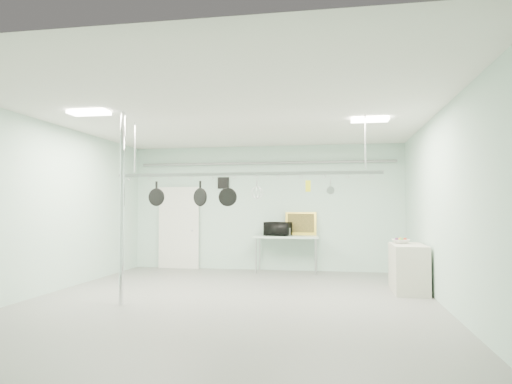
% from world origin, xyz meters
% --- Properties ---
extents(floor, '(8.00, 8.00, 0.00)m').
position_xyz_m(floor, '(0.00, 0.00, 0.00)').
color(floor, gray).
rests_on(floor, ground).
extents(ceiling, '(7.00, 8.00, 0.02)m').
position_xyz_m(ceiling, '(0.00, 0.00, 3.19)').
color(ceiling, silver).
rests_on(ceiling, back_wall).
extents(back_wall, '(7.00, 0.02, 3.20)m').
position_xyz_m(back_wall, '(0.00, 3.99, 1.60)').
color(back_wall, '#B1D5C2').
rests_on(back_wall, floor).
extents(right_wall, '(0.02, 8.00, 3.20)m').
position_xyz_m(right_wall, '(3.49, 0.00, 1.60)').
color(right_wall, '#B1D5C2').
rests_on(right_wall, floor).
extents(door, '(1.10, 0.10, 2.20)m').
position_xyz_m(door, '(-2.30, 3.94, 1.05)').
color(door, silver).
rests_on(door, floor).
extents(wall_vent, '(0.30, 0.04, 0.30)m').
position_xyz_m(wall_vent, '(-1.10, 3.97, 2.25)').
color(wall_vent, black).
rests_on(wall_vent, back_wall).
extents(conduit_pipe, '(6.60, 0.07, 0.07)m').
position_xyz_m(conduit_pipe, '(0.00, 3.90, 2.75)').
color(conduit_pipe, gray).
rests_on(conduit_pipe, back_wall).
extents(chrome_pole, '(0.08, 0.08, 3.20)m').
position_xyz_m(chrome_pole, '(-1.70, -0.60, 1.60)').
color(chrome_pole, silver).
rests_on(chrome_pole, floor).
extents(prep_table, '(1.60, 0.70, 0.91)m').
position_xyz_m(prep_table, '(0.60, 3.60, 0.83)').
color(prep_table, silver).
rests_on(prep_table, floor).
extents(side_cabinet, '(0.60, 1.20, 0.90)m').
position_xyz_m(side_cabinet, '(3.15, 1.40, 0.45)').
color(side_cabinet, beige).
rests_on(side_cabinet, floor).
extents(pot_rack, '(4.80, 0.06, 1.00)m').
position_xyz_m(pot_rack, '(0.20, 0.30, 2.23)').
color(pot_rack, '#B7B7BC').
rests_on(pot_rack, ceiling).
extents(light_panel_left, '(0.65, 0.30, 0.05)m').
position_xyz_m(light_panel_left, '(-2.20, -0.80, 3.16)').
color(light_panel_left, white).
rests_on(light_panel_left, ceiling).
extents(light_panel_right, '(0.65, 0.30, 0.05)m').
position_xyz_m(light_panel_right, '(2.40, 0.60, 3.16)').
color(light_panel_right, white).
rests_on(light_panel_right, ceiling).
extents(microwave, '(0.70, 0.57, 0.34)m').
position_xyz_m(microwave, '(0.39, 3.60, 1.07)').
color(microwave, black).
rests_on(microwave, prep_table).
extents(coffee_canister, '(0.19, 0.19, 0.20)m').
position_xyz_m(coffee_canister, '(0.61, 3.58, 1.00)').
color(coffee_canister, silver).
rests_on(coffee_canister, prep_table).
extents(painting_large, '(0.78, 0.15, 0.58)m').
position_xyz_m(painting_large, '(0.94, 3.90, 1.20)').
color(painting_large, gold).
rests_on(painting_large, prep_table).
extents(painting_small, '(0.30, 0.09, 0.25)m').
position_xyz_m(painting_small, '(1.12, 3.90, 1.03)').
color(painting_small, black).
rests_on(painting_small, prep_table).
extents(fruit_bowl, '(0.41, 0.41, 0.08)m').
position_xyz_m(fruit_bowl, '(3.05, 1.63, 0.94)').
color(fruit_bowl, silver).
rests_on(fruit_bowl, side_cabinet).
extents(skillet_left, '(0.33, 0.11, 0.45)m').
position_xyz_m(skillet_left, '(-1.47, 0.30, 1.86)').
color(skillet_left, black).
rests_on(skillet_left, pot_rack).
extents(skillet_mid, '(0.31, 0.21, 0.45)m').
position_xyz_m(skillet_mid, '(-0.63, 0.30, 1.86)').
color(skillet_mid, black).
rests_on(skillet_mid, pot_rack).
extents(skillet_right, '(0.33, 0.08, 0.46)m').
position_xyz_m(skillet_right, '(-0.12, 0.30, 1.86)').
color(skillet_right, black).
rests_on(skillet_right, pot_rack).
extents(whisk, '(0.24, 0.24, 0.37)m').
position_xyz_m(whisk, '(0.42, 0.30, 1.90)').
color(whisk, silver).
rests_on(whisk, pot_rack).
extents(grater, '(0.09, 0.04, 0.22)m').
position_xyz_m(grater, '(1.32, 0.30, 1.98)').
color(grater, gold).
rests_on(grater, pot_rack).
extents(saucepan, '(0.15, 0.12, 0.26)m').
position_xyz_m(saucepan, '(1.71, 0.30, 1.96)').
color(saucepan, '#B5B6BA').
rests_on(saucepan, pot_rack).
extents(fruit_cluster, '(0.24, 0.24, 0.09)m').
position_xyz_m(fruit_cluster, '(3.05, 1.63, 0.98)').
color(fruit_cluster, maroon).
rests_on(fruit_cluster, fruit_bowl).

